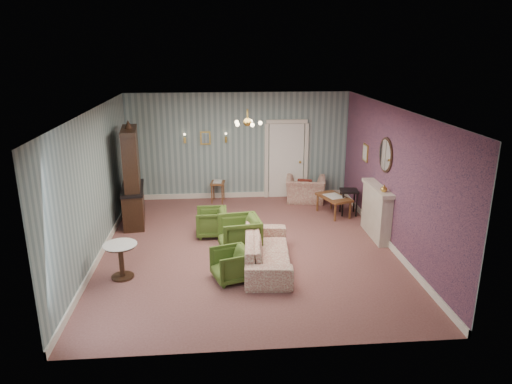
{
  "coord_description": "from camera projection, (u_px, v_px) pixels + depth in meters",
  "views": [
    {
      "loc": [
        -0.62,
        -9.13,
        4.07
      ],
      "look_at": [
        0.2,
        0.4,
        1.1
      ],
      "focal_mm": 33.14,
      "sensor_mm": 36.0,
      "label": 1
    }
  ],
  "objects": [
    {
      "name": "wall_front",
      "position": [
        266.0,
        255.0,
        6.18
      ],
      "size": [
        6.0,
        0.0,
        6.0
      ],
      "primitive_type": "plane",
      "rotation": [
        -1.57,
        0.0,
        0.0
      ],
      "color": "slate",
      "rests_on": "ground"
    },
    {
      "name": "wall_right",
      "position": [
        392.0,
        178.0,
        9.76
      ],
      "size": [
        0.0,
        7.0,
        7.0
      ],
      "primitive_type": "plane",
      "rotation": [
        1.57,
        0.0,
        -1.57
      ],
      "color": "slate",
      "rests_on": "ground"
    },
    {
      "name": "pedestal_table",
      "position": [
        121.0,
        261.0,
        8.57
      ],
      "size": [
        0.79,
        0.79,
        0.67
      ],
      "primitive_type": null,
      "rotation": [
        0.0,
        0.0,
        0.36
      ],
      "color": "black",
      "rests_on": "floor"
    },
    {
      "name": "side_table_black",
      "position": [
        348.0,
        202.0,
        11.81
      ],
      "size": [
        0.47,
        0.47,
        0.64
      ],
      "primitive_type": null,
      "rotation": [
        0.0,
        0.0,
        -0.1
      ],
      "color": "black",
      "rests_on": "floor"
    },
    {
      "name": "wall_back",
      "position": [
        239.0,
        146.0,
        12.84
      ],
      "size": [
        6.0,
        0.0,
        6.0
      ],
      "primitive_type": "plane",
      "rotation": [
        1.57,
        0.0,
        0.0
      ],
      "color": "slate",
      "rests_on": "ground"
    },
    {
      "name": "sconce_left",
      "position": [
        185.0,
        139.0,
        12.59
      ],
      "size": [
        0.16,
        0.12,
        0.3
      ],
      "primitive_type": null,
      "color": "gold",
      "rests_on": "wall_back"
    },
    {
      "name": "door",
      "position": [
        286.0,
        159.0,
        13.02
      ],
      "size": [
        1.12,
        0.12,
        2.16
      ],
      "primitive_type": null,
      "color": "white",
      "rests_on": "floor"
    },
    {
      "name": "oval_mirror",
      "position": [
        385.0,
        155.0,
        10.02
      ],
      "size": [
        0.04,
        0.76,
        0.84
      ],
      "primitive_type": null,
      "color": "white",
      "rests_on": "wall_right"
    },
    {
      "name": "sconce_right",
      "position": [
        226.0,
        138.0,
        12.68
      ],
      "size": [
        0.16,
        0.12,
        0.3
      ],
      "primitive_type": null,
      "color": "gold",
      "rests_on": "wall_back"
    },
    {
      "name": "mantel_vase",
      "position": [
        384.0,
        188.0,
        9.81
      ],
      "size": [
        0.15,
        0.15,
        0.15
      ],
      "primitive_type": "imported",
      "color": "gold",
      "rests_on": "fireplace"
    },
    {
      "name": "sofa_chintz",
      "position": [
        267.0,
        245.0,
        9.01
      ],
      "size": [
        0.8,
        2.2,
        0.84
      ],
      "primitive_type": "imported",
      "rotation": [
        0.0,
        0.0,
        1.49
      ],
      "color": "brown",
      "rests_on": "floor"
    },
    {
      "name": "olive_chair_a",
      "position": [
        231.0,
        263.0,
        8.49
      ],
      "size": [
        0.76,
        0.78,
        0.65
      ],
      "primitive_type": "imported",
      "rotation": [
        0.0,
        0.0,
        -1.26
      ],
      "color": "#425D20",
      "rests_on": "floor"
    },
    {
      "name": "nesting_table",
      "position": [
        218.0,
        191.0,
        12.8
      ],
      "size": [
        0.42,
        0.51,
        0.6
      ],
      "primitive_type": null,
      "rotation": [
        0.0,
        0.0,
        -0.14
      ],
      "color": "brown",
      "rests_on": "floor"
    },
    {
      "name": "chandelier",
      "position": [
        248.0,
        123.0,
        9.16
      ],
      "size": [
        0.56,
        0.56,
        0.36
      ],
      "primitive_type": null,
      "color": "gold",
      "rests_on": "ceiling"
    },
    {
      "name": "gilt_mirror_back",
      "position": [
        205.0,
        138.0,
        12.66
      ],
      "size": [
        0.28,
        0.06,
        0.36
      ],
      "primitive_type": null,
      "color": "gold",
      "rests_on": "wall_back"
    },
    {
      "name": "fireplace",
      "position": [
        376.0,
        211.0,
        10.38
      ],
      "size": [
        0.3,
        1.4,
        1.16
      ],
      "primitive_type": null,
      "color": "beige",
      "rests_on": "floor"
    },
    {
      "name": "wingback_chair",
      "position": [
        306.0,
        185.0,
        12.77
      ],
      "size": [
        1.15,
        0.86,
        0.91
      ],
      "primitive_type": "imported",
      "rotation": [
        0.0,
        0.0,
        2.95
      ],
      "color": "brown",
      "rests_on": "floor"
    },
    {
      "name": "framed_print",
      "position": [
        366.0,
        153.0,
        11.38
      ],
      "size": [
        0.04,
        0.34,
        0.42
      ],
      "primitive_type": null,
      "color": "gold",
      "rests_on": "wall_right"
    },
    {
      "name": "ceiling",
      "position": [
        247.0,
        109.0,
        9.08
      ],
      "size": [
        7.0,
        7.0,
        0.0
      ],
      "primitive_type": "plane",
      "rotation": [
        3.14,
        0.0,
        0.0
      ],
      "color": "white",
      "rests_on": "ground"
    },
    {
      "name": "olive_chair_c",
      "position": [
        211.0,
        221.0,
        10.5
      ],
      "size": [
        0.63,
        0.67,
        0.68
      ],
      "primitive_type": "imported",
      "rotation": [
        0.0,
        0.0,
        -1.58
      ],
      "color": "#425D20",
      "rests_on": "floor"
    },
    {
      "name": "wall_left",
      "position": [
        96.0,
        185.0,
        9.27
      ],
      "size": [
        0.0,
        7.0,
        7.0
      ],
      "primitive_type": "plane",
      "rotation": [
        1.57,
        0.0,
        1.57
      ],
      "color": "slate",
      "rests_on": "ground"
    },
    {
      "name": "olive_chair_b",
      "position": [
        239.0,
        233.0,
        9.65
      ],
      "size": [
        0.85,
        0.9,
        0.82
      ],
      "primitive_type": "imported",
      "rotation": [
        0.0,
        0.0,
        -1.43
      ],
      "color": "#425D20",
      "rests_on": "floor"
    },
    {
      "name": "floor",
      "position": [
        248.0,
        248.0,
        9.94
      ],
      "size": [
        7.0,
        7.0,
        0.0
      ],
      "primitive_type": "plane",
      "color": "brown",
      "rests_on": "ground"
    },
    {
      "name": "wall_right_floral",
      "position": [
        392.0,
        178.0,
        9.76
      ],
      "size": [
        0.0,
        7.0,
        7.0
      ],
      "primitive_type": "plane",
      "rotation": [
        1.57,
        0.0,
        -1.57
      ],
      "color": "#A3515E",
      "rests_on": "ground"
    },
    {
      "name": "burgundy_cushion",
      "position": [
        305.0,
        186.0,
        12.61
      ],
      "size": [
        0.41,
        0.28,
        0.39
      ],
      "primitive_type": "cube",
      "rotation": [
        0.17,
        0.0,
        -0.35
      ],
      "color": "#5D1F17",
      "rests_on": "wingback_chair"
    },
    {
      "name": "dresser",
      "position": [
        131.0,
        174.0,
        11.02
      ],
      "size": [
        0.68,
        1.5,
        2.41
      ],
      "primitive_type": null,
      "rotation": [
        0.0,
        0.0,
        0.13
      ],
      "color": "black",
      "rests_on": "floor"
    },
    {
      "name": "coffee_table",
      "position": [
        333.0,
        205.0,
        11.81
      ],
      "size": [
        0.82,
        1.08,
        0.49
      ],
      "primitive_type": null,
      "rotation": [
        0.0,
        0.0,
        0.34
      ],
      "color": "brown",
      "rests_on": "floor"
    }
  ]
}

